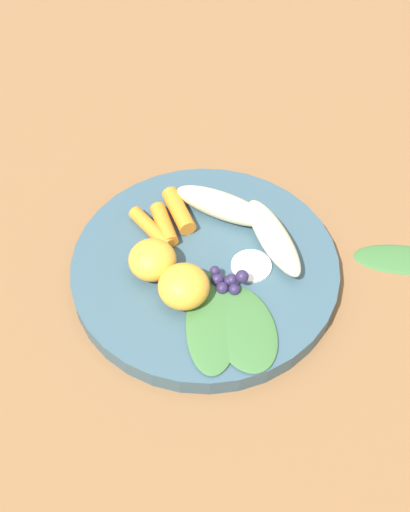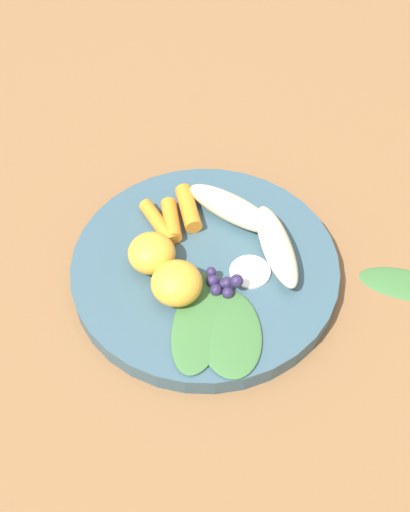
% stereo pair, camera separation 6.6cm
% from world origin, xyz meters
% --- Properties ---
extents(ground_plane, '(2.40, 2.40, 0.00)m').
position_xyz_m(ground_plane, '(0.00, 0.00, 0.00)').
color(ground_plane, brown).
extents(bowl, '(0.29, 0.29, 0.02)m').
position_xyz_m(bowl, '(0.00, 0.00, 0.01)').
color(bowl, '#385666').
rests_on(bowl, ground_plane).
extents(banana_peeled_left, '(0.11, 0.10, 0.03)m').
position_xyz_m(banana_peeled_left, '(-0.05, 0.05, 0.04)').
color(banana_peeled_left, beige).
rests_on(banana_peeled_left, bowl).
extents(banana_peeled_right, '(0.11, 0.03, 0.03)m').
position_xyz_m(banana_peeled_right, '(0.01, 0.08, 0.04)').
color(banana_peeled_right, beige).
rests_on(banana_peeled_right, bowl).
extents(orange_segment_near, '(0.05, 0.05, 0.04)m').
position_xyz_m(orange_segment_near, '(0.03, -0.04, 0.04)').
color(orange_segment_near, '#F4A833').
rests_on(orange_segment_near, bowl).
extents(orange_segment_far, '(0.05, 0.05, 0.04)m').
position_xyz_m(orange_segment_far, '(-0.01, -0.05, 0.04)').
color(orange_segment_far, '#F4A833').
rests_on(orange_segment_far, bowl).
extents(carrot_front, '(0.06, 0.02, 0.02)m').
position_xyz_m(carrot_front, '(-0.07, -0.00, 0.03)').
color(carrot_front, orange).
rests_on(carrot_front, bowl).
extents(carrot_mid_left, '(0.06, 0.02, 0.02)m').
position_xyz_m(carrot_mid_left, '(-0.06, -0.02, 0.03)').
color(carrot_mid_left, orange).
rests_on(carrot_mid_left, bowl).
extents(carrot_mid_right, '(0.07, 0.03, 0.02)m').
position_xyz_m(carrot_mid_right, '(-0.06, -0.04, 0.03)').
color(carrot_mid_right, orange).
rests_on(carrot_mid_right, bowl).
extents(blueberry_pile, '(0.04, 0.04, 0.02)m').
position_xyz_m(blueberry_pile, '(0.04, 0.01, 0.03)').
color(blueberry_pile, '#2D234C').
rests_on(blueberry_pile, bowl).
extents(coconut_shred_patch, '(0.04, 0.04, 0.00)m').
position_xyz_m(coconut_shred_patch, '(0.03, 0.04, 0.02)').
color(coconut_shred_patch, white).
rests_on(coconut_shred_patch, bowl).
extents(kale_leaf_left, '(0.13, 0.10, 0.00)m').
position_xyz_m(kale_leaf_left, '(0.07, -0.02, 0.02)').
color(kale_leaf_left, '#3D7038').
rests_on(kale_leaf_left, bowl).
extents(kale_leaf_right, '(0.11, 0.08, 0.00)m').
position_xyz_m(kale_leaf_right, '(0.09, -0.00, 0.02)').
color(kale_leaf_right, '#3D7038').
rests_on(kale_leaf_right, bowl).
extents(kale_leaf_stray, '(0.09, 0.11, 0.01)m').
position_xyz_m(kale_leaf_stray, '(0.07, 0.21, 0.00)').
color(kale_leaf_stray, '#3D7038').
rests_on(kale_leaf_stray, ground_plane).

